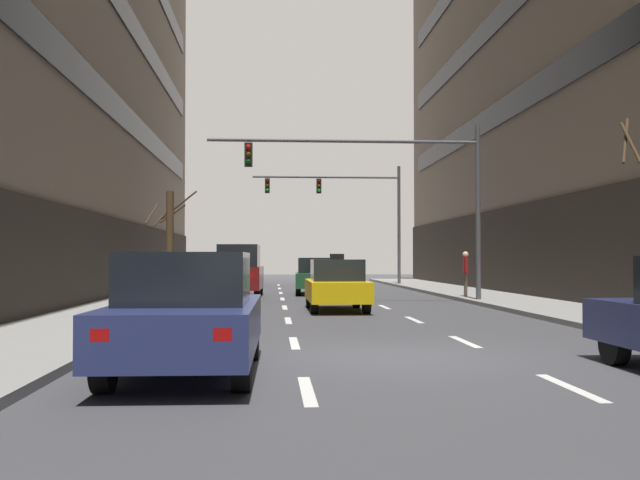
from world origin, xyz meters
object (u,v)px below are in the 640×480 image
Objects in this scene: car_driving_0 at (188,314)px; car_driving_3 at (239,271)px; traffic_signal_1 at (350,201)px; traffic_signal_0 at (394,178)px; pedestrian_1 at (466,270)px; taxi_driving_2 at (337,285)px; car_driving_1 at (316,276)px; street_tree_0 at (170,240)px.

car_driving_0 is 20.53m from car_driving_3.
traffic_signal_1 is at bearing 79.82° from car_driving_0.
traffic_signal_0 is 5.04m from pedestrian_1.
taxi_driving_2 is at bearing -97.37° from traffic_signal_1.
traffic_signal_0 reaches higher than car_driving_0.
traffic_signal_1 reaches higher than taxi_driving_2.
traffic_signal_0 is (2.38, -6.90, 3.66)m from car_driving_1.
traffic_signal_1 is 4.96× the size of pedestrian_1.
pedestrian_1 is (8.69, 17.63, 0.32)m from car_driving_0.
traffic_signal_1 reaches higher than traffic_signal_0.
taxi_driving_2 is 0.98× the size of street_tree_0.
taxi_driving_2 is 9.04m from car_driving_3.
pedestrian_1 is (5.54, -4.78, 0.35)m from car_driving_1.
car_driving_3 is 0.53× the size of traffic_signal_1.
car_driving_0 reaches higher than car_driving_1.
pedestrian_1 reaches higher than car_driving_0.
street_tree_0 is (-6.16, -2.40, 1.54)m from car_driving_1.
traffic_signal_1 is (2.55, 9.38, 4.10)m from car_driving_1.
traffic_signal_1 is at bearing 89.40° from traffic_signal_0.
taxi_driving_2 is (3.16, 12.13, -0.06)m from car_driving_0.
street_tree_0 is (-2.82, -0.52, 1.26)m from car_driving_3.
car_driving_3 is at bearing 10.49° from street_tree_0.
car_driving_0 is at bearing -98.01° from car_driving_1.
traffic_signal_0 is (2.37, 3.37, 3.69)m from taxi_driving_2.
car_driving_3 is at bearing 111.77° from taxi_driving_2.
traffic_signal_1 is at bearing 101.89° from pedestrian_1.
car_driving_3 is 13.27m from traffic_signal_1.
traffic_signal_0 is 9.89m from street_tree_0.
traffic_signal_1 is 14.88m from street_tree_0.
traffic_signal_0 is at bearing -70.93° from car_driving_1.
traffic_signal_0 is 16.28m from traffic_signal_1.
taxi_driving_2 reaches higher than car_driving_0.
taxi_driving_2 is at bearing -68.23° from car_driving_3.
car_driving_1 is 1.05× the size of taxi_driving_2.
traffic_signal_0 is at bearing 70.35° from car_driving_0.
pedestrian_1 is (5.52, 5.49, 0.37)m from taxi_driving_2.
taxi_driving_2 is 5.53m from traffic_signal_0.
car_driving_1 is 3.84m from car_driving_3.
pedestrian_1 is at bearing -78.11° from traffic_signal_1.
taxi_driving_2 reaches higher than car_driving_1.
car_driving_3 is at bearing 161.91° from pedestrian_1.
taxi_driving_2 is 7.80m from pedestrian_1.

